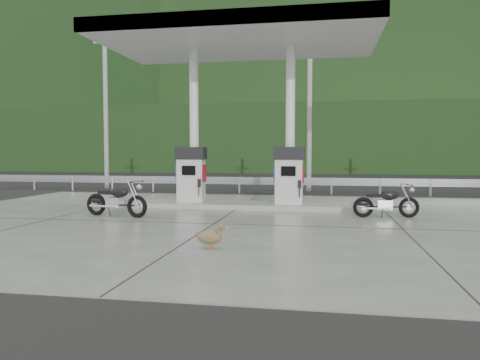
% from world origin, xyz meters
% --- Properties ---
extents(ground, '(160.00, 160.00, 0.00)m').
position_xyz_m(ground, '(0.00, 0.00, 0.00)').
color(ground, black).
rests_on(ground, ground).
extents(forecourt_apron, '(18.00, 14.00, 0.02)m').
position_xyz_m(forecourt_apron, '(0.00, 0.00, 0.01)').
color(forecourt_apron, slate).
rests_on(forecourt_apron, ground).
extents(pump_island, '(7.00, 1.40, 0.15)m').
position_xyz_m(pump_island, '(0.00, 2.50, 0.10)').
color(pump_island, gray).
rests_on(pump_island, forecourt_apron).
extents(gas_pump_left, '(0.95, 0.55, 1.80)m').
position_xyz_m(gas_pump_left, '(-1.60, 2.50, 1.07)').
color(gas_pump_left, silver).
rests_on(gas_pump_left, pump_island).
extents(gas_pump_right, '(0.95, 0.55, 1.80)m').
position_xyz_m(gas_pump_right, '(1.60, 2.50, 1.07)').
color(gas_pump_right, silver).
rests_on(gas_pump_right, pump_island).
extents(canopy_column_left, '(0.30, 0.30, 5.00)m').
position_xyz_m(canopy_column_left, '(-1.60, 2.90, 2.67)').
color(canopy_column_left, white).
rests_on(canopy_column_left, pump_island).
extents(canopy_column_right, '(0.30, 0.30, 5.00)m').
position_xyz_m(canopy_column_right, '(1.60, 2.90, 2.67)').
color(canopy_column_right, white).
rests_on(canopy_column_right, pump_island).
extents(canopy_roof, '(8.50, 5.00, 0.40)m').
position_xyz_m(canopy_roof, '(0.00, 2.50, 5.37)').
color(canopy_roof, silver).
rests_on(canopy_roof, canopy_column_left).
extents(guardrail, '(26.00, 0.16, 1.42)m').
position_xyz_m(guardrail, '(0.00, 8.00, 0.71)').
color(guardrail, '#A0A3A8').
rests_on(guardrail, ground).
extents(road, '(60.00, 7.00, 0.01)m').
position_xyz_m(road, '(0.00, 11.50, 0.00)').
color(road, black).
rests_on(road, ground).
extents(utility_pole_a, '(0.22, 0.22, 8.00)m').
position_xyz_m(utility_pole_a, '(-8.00, 9.50, 4.00)').
color(utility_pole_a, gray).
rests_on(utility_pole_a, ground).
extents(utility_pole_b, '(0.22, 0.22, 8.00)m').
position_xyz_m(utility_pole_b, '(2.00, 9.50, 4.00)').
color(utility_pole_b, gray).
rests_on(utility_pole_b, ground).
extents(tree_band, '(80.00, 6.00, 6.00)m').
position_xyz_m(tree_band, '(0.00, 30.00, 3.00)').
color(tree_band, black).
rests_on(tree_band, ground).
extents(forested_hills, '(100.00, 40.00, 140.00)m').
position_xyz_m(forested_hills, '(0.00, 60.00, 0.00)').
color(forested_hills, black).
rests_on(forested_hills, ground).
extents(motorcycle_left, '(1.93, 0.93, 0.88)m').
position_xyz_m(motorcycle_left, '(-2.99, -0.14, 0.46)').
color(motorcycle_left, black).
rests_on(motorcycle_left, forecourt_apron).
extents(motorcycle_right, '(1.73, 0.73, 0.79)m').
position_xyz_m(motorcycle_right, '(4.37, 0.98, 0.42)').
color(motorcycle_right, black).
rests_on(motorcycle_right, forecourt_apron).
extents(duck, '(0.57, 0.17, 0.41)m').
position_xyz_m(duck, '(0.62, -3.95, 0.23)').
color(duck, brown).
rests_on(duck, forecourt_apron).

